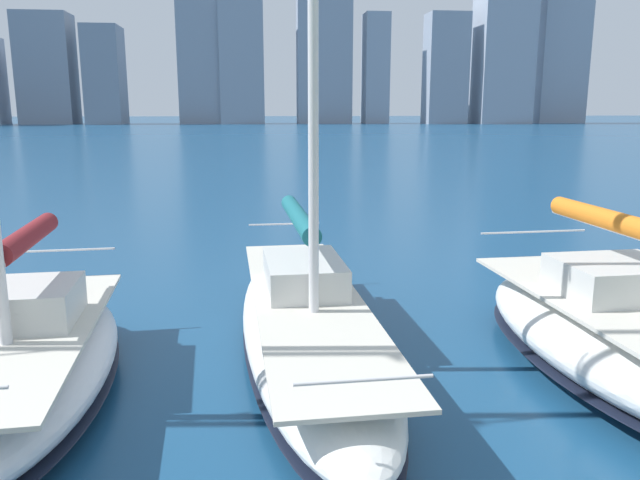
% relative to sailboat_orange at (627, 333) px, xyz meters
% --- Properties ---
extents(city_skyline, '(171.76, 20.79, 54.72)m').
position_rel_sailboat_orange_xyz_m(city_skyline, '(-6.62, -152.90, 18.37)').
color(city_skyline, '#909AA9').
rests_on(city_skyline, ground).
extents(sailboat_orange, '(3.28, 7.22, 13.14)m').
position_rel_sailboat_orange_xyz_m(sailboat_orange, '(0.00, 0.00, 0.00)').
color(sailboat_orange, white).
rests_on(sailboat_orange, ground).
extents(sailboat_teal, '(2.54, 9.61, 10.40)m').
position_rel_sailboat_orange_xyz_m(sailboat_teal, '(4.88, -1.53, -0.11)').
color(sailboat_teal, white).
rests_on(sailboat_teal, ground).
extents(sailboat_maroon, '(2.87, 6.75, 12.34)m').
position_rel_sailboat_orange_xyz_m(sailboat_maroon, '(9.12, -0.17, -0.04)').
color(sailboat_maroon, white).
rests_on(sailboat_maroon, ground).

